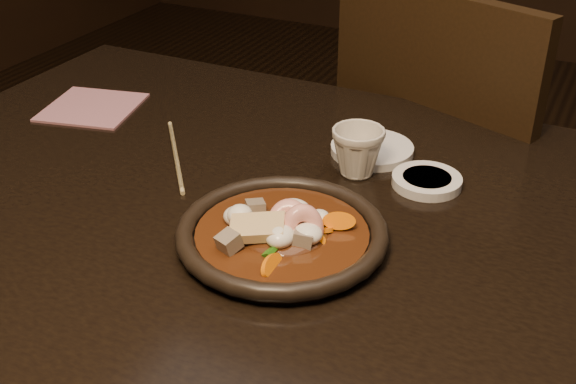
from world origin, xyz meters
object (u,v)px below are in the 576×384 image
at_px(chair, 456,188).
at_px(tea_cup, 358,150).
at_px(plate, 282,234).
at_px(table, 371,280).

distance_m(chair, tea_cup, 0.51).
bearing_deg(chair, tea_cup, 101.67).
height_order(chair, plate, chair).
height_order(table, tea_cup, tea_cup).
relative_size(table, plate, 5.88).
height_order(table, plate, plate).
distance_m(table, chair, 0.59).
bearing_deg(table, plate, -142.87).
height_order(chair, tea_cup, chair).
relative_size(table, chair, 1.68).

